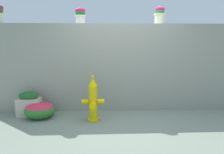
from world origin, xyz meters
TOP-DOWN VIEW (x-y plane):
  - ground_plane at (0.00, 0.00)m, footprint 24.00×24.00m
  - stone_wall at (0.00, 1.15)m, footprint 6.29×0.40m
  - potted_plant_1 at (-0.89, 1.15)m, footprint 0.25×0.25m
  - potted_plant_2 at (0.94, 1.17)m, footprint 0.26×0.26m
  - fire_hydrant at (-0.60, 0.34)m, footprint 0.46×0.36m
  - flower_bush_left at (-1.74, 0.55)m, footprint 0.64×0.58m
  - planter_box at (-2.00, 0.68)m, footprint 0.50×0.29m

SIDE VIEW (x-z plane):
  - ground_plane at x=0.00m, z-range 0.00..0.00m
  - flower_bush_left at x=-1.74m, z-range 0.01..0.35m
  - planter_box at x=-2.00m, z-range -0.01..0.54m
  - fire_hydrant at x=-0.60m, z-range -0.05..0.90m
  - stone_wall at x=0.00m, z-range 0.00..2.01m
  - potted_plant_1 at x=-0.89m, z-range 2.04..2.40m
  - potted_plant_2 at x=0.94m, z-range 2.03..2.44m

